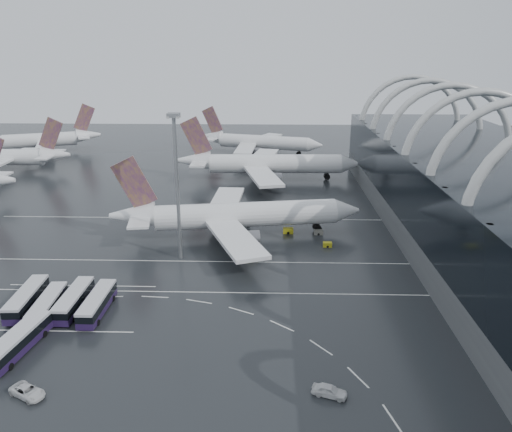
{
  "coord_description": "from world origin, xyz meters",
  "views": [
    {
      "loc": [
        11.6,
        -84.72,
        43.17
      ],
      "look_at": [
        8.45,
        21.71,
        7.0
      ],
      "focal_mm": 35.0,
      "sensor_mm": 36.0,
      "label": 1
    }
  ],
  "objects_px": {
    "bus_row_near_a": "(27,299)",
    "gse_cart_belly_e": "(288,231)",
    "airliner_gate_c": "(257,142)",
    "jet_remote_far": "(48,140)",
    "van_curve_b": "(330,391)",
    "airliner_main": "(234,216)",
    "bus_row_near_b": "(48,306)",
    "bus_row_near_d": "(97,303)",
    "bus_row_far_b": "(18,341)",
    "airliner_gate_b": "(266,164)",
    "jet_remote_mid": "(11,157)",
    "van_curve_a": "(27,391)",
    "bus_row_near_c": "(74,300)",
    "floodlight_mast": "(176,170)",
    "gse_cart_belly_b": "(318,232)",
    "gse_cart_belly_a": "(327,245)",
    "gse_cart_belly_c": "(250,255)"
  },
  "relations": [
    {
      "from": "airliner_main",
      "to": "bus_row_near_a",
      "type": "relative_size",
      "value": 4.45
    },
    {
      "from": "airliner_gate_b",
      "to": "jet_remote_mid",
      "type": "bearing_deg",
      "value": 172.55
    },
    {
      "from": "bus_row_near_b",
      "to": "gse_cart_belly_e",
      "type": "bearing_deg",
      "value": -49.63
    },
    {
      "from": "jet_remote_far",
      "to": "gse_cart_belly_a",
      "type": "distance_m",
      "value": 152.5
    },
    {
      "from": "gse_cart_belly_c",
      "to": "airliner_gate_c",
      "type": "bearing_deg",
      "value": 90.81
    },
    {
      "from": "van_curve_a",
      "to": "jet_remote_mid",
      "type": "bearing_deg",
      "value": 54.67
    },
    {
      "from": "bus_row_far_b",
      "to": "airliner_gate_c",
      "type": "bearing_deg",
      "value": -4.36
    },
    {
      "from": "bus_row_near_c",
      "to": "floodlight_mast",
      "type": "relative_size",
      "value": 0.42
    },
    {
      "from": "van_curve_b",
      "to": "floodlight_mast",
      "type": "xyz_separation_m",
      "value": [
        -27.09,
        44.08,
        18.66
      ]
    },
    {
      "from": "airliner_main",
      "to": "floodlight_mast",
      "type": "distance_m",
      "value": 22.47
    },
    {
      "from": "van_curve_b",
      "to": "gse_cart_belly_e",
      "type": "distance_m",
      "value": 60.02
    },
    {
      "from": "bus_row_near_a",
      "to": "bus_row_near_d",
      "type": "bearing_deg",
      "value": -98.37
    },
    {
      "from": "airliner_gate_c",
      "to": "floodlight_mast",
      "type": "relative_size",
      "value": 1.73
    },
    {
      "from": "airliner_gate_b",
      "to": "van_curve_b",
      "type": "xyz_separation_m",
      "value": [
        9.59,
        -111.59,
        -4.61
      ]
    },
    {
      "from": "airliner_gate_c",
      "to": "van_curve_a",
      "type": "bearing_deg",
      "value": -83.58
    },
    {
      "from": "jet_remote_far",
      "to": "bus_row_near_a",
      "type": "distance_m",
      "value": 146.28
    },
    {
      "from": "airliner_gate_b",
      "to": "gse_cart_belly_e",
      "type": "relative_size",
      "value": 25.22
    },
    {
      "from": "airliner_gate_c",
      "to": "bus_row_far_b",
      "type": "relative_size",
      "value": 3.93
    },
    {
      "from": "airliner_gate_c",
      "to": "jet_remote_far",
      "type": "height_order",
      "value": "jet_remote_far"
    },
    {
      "from": "airliner_main",
      "to": "bus_row_far_b",
      "type": "relative_size",
      "value": 4.38
    },
    {
      "from": "floodlight_mast",
      "to": "jet_remote_mid",
      "type": "bearing_deg",
      "value": 134.11
    },
    {
      "from": "airliner_gate_c",
      "to": "jet_remote_mid",
      "type": "height_order",
      "value": "jet_remote_mid"
    },
    {
      "from": "van_curve_a",
      "to": "van_curve_b",
      "type": "xyz_separation_m",
      "value": [
        39.29,
        1.22,
        0.08
      ]
    },
    {
      "from": "bus_row_near_a",
      "to": "bus_row_near_c",
      "type": "relative_size",
      "value": 1.04
    },
    {
      "from": "bus_row_near_c",
      "to": "van_curve_a",
      "type": "relative_size",
      "value": 2.53
    },
    {
      "from": "gse_cart_belly_b",
      "to": "airliner_main",
      "type": "bearing_deg",
      "value": -175.68
    },
    {
      "from": "airliner_gate_c",
      "to": "bus_row_near_d",
      "type": "height_order",
      "value": "airliner_gate_c"
    },
    {
      "from": "jet_remote_mid",
      "to": "floodlight_mast",
      "type": "height_order",
      "value": "floodlight_mast"
    },
    {
      "from": "jet_remote_far",
      "to": "gse_cart_belly_e",
      "type": "relative_size",
      "value": 18.27
    },
    {
      "from": "jet_remote_mid",
      "to": "gse_cart_belly_c",
      "type": "height_order",
      "value": "jet_remote_mid"
    },
    {
      "from": "airliner_gate_b",
      "to": "gse_cart_belly_b",
      "type": "xyz_separation_m",
      "value": [
        13.43,
        -52.3,
        -4.81
      ]
    },
    {
      "from": "bus_row_near_c",
      "to": "gse_cart_belly_a",
      "type": "relative_size",
      "value": 6.56
    },
    {
      "from": "bus_row_far_b",
      "to": "airliner_gate_b",
      "type": "bearing_deg",
      "value": -11.36
    },
    {
      "from": "bus_row_near_b",
      "to": "gse_cart_belly_a",
      "type": "bearing_deg",
      "value": -61.34
    },
    {
      "from": "bus_row_near_d",
      "to": "floodlight_mast",
      "type": "bearing_deg",
      "value": -23.17
    },
    {
      "from": "bus_row_far_b",
      "to": "bus_row_near_c",
      "type": "bearing_deg",
      "value": -7.23
    },
    {
      "from": "bus_row_near_b",
      "to": "van_curve_a",
      "type": "relative_size",
      "value": 2.51
    },
    {
      "from": "bus_row_near_a",
      "to": "gse_cart_belly_e",
      "type": "relative_size",
      "value": 5.47
    },
    {
      "from": "bus_row_near_a",
      "to": "van_curve_b",
      "type": "distance_m",
      "value": 54.5
    },
    {
      "from": "gse_cart_belly_a",
      "to": "bus_row_near_d",
      "type": "bearing_deg",
      "value": -143.96
    },
    {
      "from": "airliner_main",
      "to": "bus_row_near_b",
      "type": "distance_m",
      "value": 48.06
    },
    {
      "from": "floodlight_mast",
      "to": "gse_cart_belly_c",
      "type": "bearing_deg",
      "value": 2.64
    },
    {
      "from": "airliner_main",
      "to": "airliner_gate_b",
      "type": "bearing_deg",
      "value": 73.49
    },
    {
      "from": "bus_row_near_d",
      "to": "airliner_main",
      "type": "bearing_deg",
      "value": -28.9
    },
    {
      "from": "bus_row_near_d",
      "to": "gse_cart_belly_b",
      "type": "xyz_separation_m",
      "value": [
        41.13,
        38.78,
        -1.16
      ]
    },
    {
      "from": "bus_row_near_c",
      "to": "bus_row_near_d",
      "type": "bearing_deg",
      "value": -102.78
    },
    {
      "from": "van_curve_b",
      "to": "gse_cart_belly_e",
      "type": "xyz_separation_m",
      "value": [
        -3.49,
        59.92,
        -0.12
      ]
    },
    {
      "from": "bus_row_far_b",
      "to": "van_curve_a",
      "type": "distance_m",
      "value": 11.53
    },
    {
      "from": "gse_cart_belly_b",
      "to": "gse_cart_belly_e",
      "type": "distance_m",
      "value": 7.35
    },
    {
      "from": "airliner_gate_b",
      "to": "floodlight_mast",
      "type": "xyz_separation_m",
      "value": [
        -17.5,
        -67.51,
        14.05
      ]
    }
  ]
}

